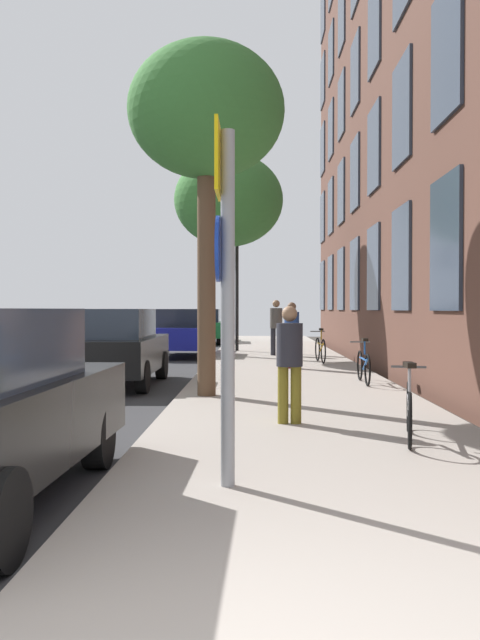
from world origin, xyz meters
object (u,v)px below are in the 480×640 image
(tree_near, at_px, (206,115))
(car_1, at_px, (112,346))
(bicycle_0, at_px, (409,410))
(bicycle_1, at_px, (364,366))
(sign_post, at_px, (225,275))
(bicycle_2, at_px, (320,349))
(pedestrian_2, at_px, (276,324))
(car_3, at_px, (204,326))
(tree_far, at_px, (229,201))
(car_2, at_px, (182,332))
(traffic_light, at_px, (234,279))
(pedestrian_1, at_px, (292,331))
(pedestrian_0, at_px, (290,356))

(tree_near, bearing_deg, car_1, 133.76)
(bicycle_0, distance_m, bicycle_1, 5.70)
(car_1, bearing_deg, sign_post, -70.97)
(sign_post, height_order, bicycle_2, sign_post)
(pedestrian_2, height_order, car_3, pedestrian_2)
(tree_far, bearing_deg, car_2, 146.78)
(bicycle_0, xyz_separation_m, car_3, (-4.14, 22.72, 0.37))
(sign_post, distance_m, traffic_light, 17.80)
(bicycle_0, bearing_deg, traffic_light, 99.02)
(sign_post, bearing_deg, bicycle_1, 72.07)
(sign_post, xyz_separation_m, bicycle_2, (2.11, 12.75, -1.42))
(bicycle_1, xyz_separation_m, car_1, (-5.23, 0.38, 0.36))
(bicycle_1, height_order, car_3, car_3)
(tree_far, bearing_deg, sign_post, -87.81)
(car_1, bearing_deg, pedestrian_1, 36.23)
(pedestrian_1, height_order, car_3, pedestrian_1)
(pedestrian_1, bearing_deg, traffic_light, 103.76)
(bicycle_0, relative_size, car_1, 0.40)
(tree_near, height_order, car_2, tree_near)
(sign_post, relative_size, car_3, 0.74)
(tree_far, xyz_separation_m, bicycle_2, (2.70, -2.53, -4.61))
(pedestrian_1, distance_m, car_2, 6.42)
(bicycle_0, distance_m, bicycle_2, 10.80)
(sign_post, height_order, bicycle_1, sign_post)
(bicycle_0, relative_size, car_2, 0.38)
(tree_far, distance_m, bicycle_1, 9.45)
(car_2, bearing_deg, car_3, 89.34)
(car_1, xyz_separation_m, car_2, (0.55, 8.33, -0.00))
(bicycle_1, relative_size, car_2, 0.40)
(tree_near, bearing_deg, pedestrian_0, -64.58)
(car_2, bearing_deg, tree_far, -33.22)
(pedestrian_0, height_order, car_1, pedestrian_0)
(bicycle_1, height_order, car_2, car_2)
(traffic_light, bearing_deg, pedestrian_0, -85.37)
(traffic_light, distance_m, tree_far, 3.47)
(car_1, distance_m, car_2, 8.35)
(traffic_light, distance_m, bicycle_0, 16.18)
(tree_far, height_order, bicycle_0, tree_far)
(sign_post, distance_m, car_3, 24.78)
(traffic_light, height_order, car_2, traffic_light)
(traffic_light, distance_m, car_2, 2.92)
(car_1, relative_size, car_3, 0.96)
(traffic_light, height_order, car_1, traffic_light)
(tree_far, height_order, car_2, tree_far)
(bicycle_0, xyz_separation_m, pedestrian_0, (-1.31, 1.05, 0.53))
(tree_far, distance_m, pedestrian_1, 6.21)
(bicycle_2, height_order, pedestrian_0, pedestrian_0)
(tree_near, xyz_separation_m, car_1, (-2.17, 2.27, -4.15))
(tree_far, bearing_deg, pedestrian_1, -67.81)
(tree_near, bearing_deg, bicycle_2, 68.95)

